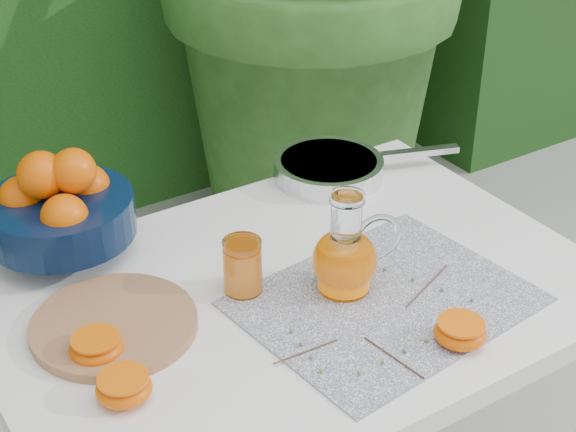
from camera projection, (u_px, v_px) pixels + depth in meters
white_table at (294, 327)px, 1.51m from camera, size 1.00×0.70×0.75m
placemat at (385, 301)px, 1.43m from camera, size 0.48×0.39×0.00m
cutting_board at (114, 325)px, 1.37m from camera, size 0.27×0.27×0.02m
fruit_bowl at (59, 207)px, 1.51m from camera, size 0.30×0.30×0.20m
juice_pitcher at (346, 257)px, 1.43m from camera, size 0.16×0.13×0.18m
juice_tumbler at (243, 267)px, 1.43m from camera, size 0.07×0.07×0.09m
saute_pan at (330, 167)px, 1.79m from camera, size 0.41×0.28×0.04m
orange_halves at (231, 355)px, 1.29m from camera, size 0.57×0.36×0.04m
thyme_sprigs at (380, 327)px, 1.36m from camera, size 0.39×0.25×0.01m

